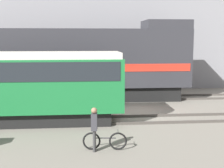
{
  "coord_description": "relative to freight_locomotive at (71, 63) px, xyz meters",
  "views": [
    {
      "loc": [
        -2.92,
        -17.5,
        4.21
      ],
      "look_at": [
        -1.43,
        -0.94,
        1.8
      ],
      "focal_mm": 50.0,
      "sensor_mm": 36.0,
      "label": 1
    }
  ],
  "objects": [
    {
      "name": "person",
      "position": [
        1.21,
        -10.15,
        -1.54
      ],
      "size": [
        0.25,
        0.38,
        1.69
      ],
      "color": "#333333",
      "rests_on": "ground"
    },
    {
      "name": "bicycle",
      "position": [
        1.61,
        -10.04,
        -2.21
      ],
      "size": [
        1.7,
        0.44,
        0.75
      ],
      "color": "black",
      "rests_on": "ground"
    },
    {
      "name": "ground_plane",
      "position": [
        3.78,
        -3.98,
        -2.56
      ],
      "size": [
        120.0,
        120.0,
        0.0
      ],
      "primitive_type": "plane",
      "color": "slate"
    },
    {
      "name": "track_far",
      "position": [
        3.78,
        0.0,
        -2.49
      ],
      "size": [
        60.0,
        1.51,
        0.14
      ],
      "color": "#47423D",
      "rests_on": "ground"
    },
    {
      "name": "track_near",
      "position": [
        3.78,
        -5.91,
        -2.49
      ],
      "size": [
        60.0,
        1.51,
        0.14
      ],
      "color": "#47423D",
      "rests_on": "ground"
    },
    {
      "name": "streetcar",
      "position": [
        -2.36,
        -5.91,
        -0.52
      ],
      "size": [
        10.2,
        2.54,
        3.57
      ],
      "color": "black",
      "rests_on": "ground"
    },
    {
      "name": "freight_locomotive",
      "position": [
        0.0,
        0.0,
        0.0
      ],
      "size": [
        16.3,
        3.04,
        5.47
      ],
      "color": "black",
      "rests_on": "ground"
    },
    {
      "name": "building_backdrop",
      "position": [
        3.78,
        7.27,
        4.46
      ],
      "size": [
        49.12,
        6.0,
        14.04
      ],
      "color": "gray",
      "rests_on": "ground"
    }
  ]
}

